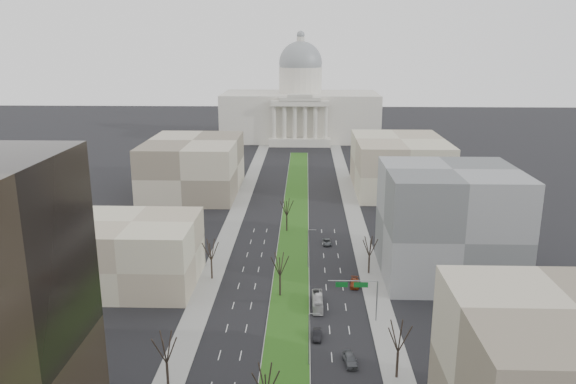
% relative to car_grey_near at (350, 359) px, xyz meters
% --- Properties ---
extents(ground, '(600.00, 600.00, 0.00)m').
position_rel_car_grey_near_xyz_m(ground, '(-10.32, 64.34, -0.81)').
color(ground, black).
rests_on(ground, ground).
extents(median, '(8.00, 222.03, 0.20)m').
position_rel_car_grey_near_xyz_m(median, '(-10.32, 63.33, -0.71)').
color(median, '#999993').
rests_on(median, ground).
extents(sidewalk_left, '(5.00, 330.00, 0.15)m').
position_rel_car_grey_near_xyz_m(sidewalk_left, '(-27.82, 39.34, -0.73)').
color(sidewalk_left, gray).
rests_on(sidewalk_left, ground).
extents(sidewalk_right, '(5.00, 330.00, 0.15)m').
position_rel_car_grey_near_xyz_m(sidewalk_right, '(7.18, 39.34, -0.73)').
color(sidewalk_right, gray).
rests_on(sidewalk_right, ground).
extents(capitol, '(80.00, 46.00, 55.00)m').
position_rel_car_grey_near_xyz_m(capitol, '(-10.32, 213.93, 15.50)').
color(capitol, beige).
rests_on(capitol, ground).
extents(building_beige_left, '(26.00, 22.00, 14.00)m').
position_rel_car_grey_near_xyz_m(building_beige_left, '(-43.32, 29.34, 6.19)').
color(building_beige_left, tan).
rests_on(building_beige_left, ground).
extents(building_grey_right, '(28.00, 26.00, 24.00)m').
position_rel_car_grey_near_xyz_m(building_grey_right, '(23.68, 36.34, 11.19)').
color(building_grey_right, slate).
rests_on(building_grey_right, ground).
extents(building_far_left, '(30.00, 40.00, 18.00)m').
position_rel_car_grey_near_xyz_m(building_far_left, '(-45.32, 104.34, 8.19)').
color(building_far_left, gray).
rests_on(building_far_left, ground).
extents(building_far_right, '(30.00, 40.00, 18.00)m').
position_rel_car_grey_near_xyz_m(building_far_right, '(24.68, 109.34, 8.19)').
color(building_far_right, tan).
rests_on(building_far_right, ground).
extents(tree_left_mid, '(5.40, 5.40, 9.72)m').
position_rel_car_grey_near_xyz_m(tree_left_mid, '(-27.52, -7.66, 6.19)').
color(tree_left_mid, black).
rests_on(tree_left_mid, ground).
extents(tree_left_far, '(5.28, 5.28, 9.50)m').
position_rel_car_grey_near_xyz_m(tree_left_far, '(-27.52, 32.34, 6.03)').
color(tree_left_far, black).
rests_on(tree_left_far, ground).
extents(tree_right_mid, '(5.52, 5.52, 9.94)m').
position_rel_car_grey_near_xyz_m(tree_right_mid, '(6.88, -3.66, 6.35)').
color(tree_right_mid, black).
rests_on(tree_right_mid, ground).
extents(tree_right_far, '(5.04, 5.04, 9.07)m').
position_rel_car_grey_near_xyz_m(tree_right_far, '(6.88, 36.34, 5.72)').
color(tree_right_far, black).
rests_on(tree_right_far, ground).
extents(tree_median_a, '(5.40, 5.40, 9.72)m').
position_rel_car_grey_near_xyz_m(tree_median_a, '(-12.32, -15.66, 6.19)').
color(tree_median_a, black).
rests_on(tree_median_a, ground).
extents(tree_median_b, '(5.40, 5.40, 9.72)m').
position_rel_car_grey_near_xyz_m(tree_median_b, '(-12.32, 24.34, 6.19)').
color(tree_median_b, black).
rests_on(tree_median_b, ground).
extents(tree_median_c, '(5.40, 5.40, 9.72)m').
position_rel_car_grey_near_xyz_m(tree_median_c, '(-12.32, 64.34, 6.19)').
color(tree_median_c, black).
rests_on(tree_median_c, ground).
extents(streetlamp_median_b, '(1.90, 0.20, 9.16)m').
position_rel_car_grey_near_xyz_m(streetlamp_median_b, '(-6.56, -0.66, 4.00)').
color(streetlamp_median_b, gray).
rests_on(streetlamp_median_b, ground).
extents(streetlamp_median_c, '(1.90, 0.20, 9.16)m').
position_rel_car_grey_near_xyz_m(streetlamp_median_c, '(-6.56, 39.34, 4.00)').
color(streetlamp_median_c, gray).
rests_on(streetlamp_median_c, ground).
extents(mast_arm_signs, '(9.12, 0.24, 8.09)m').
position_rel_car_grey_near_xyz_m(mast_arm_signs, '(3.17, 14.37, 5.30)').
color(mast_arm_signs, gray).
rests_on(mast_arm_signs, ground).
extents(car_grey_near, '(2.61, 4.99, 1.62)m').
position_rel_car_grey_near_xyz_m(car_grey_near, '(0.00, 0.00, 0.00)').
color(car_grey_near, '#4E5156').
rests_on(car_grey_near, ground).
extents(car_black, '(1.61, 4.24, 1.38)m').
position_rel_car_grey_near_xyz_m(car_black, '(-5.12, 7.86, -0.12)').
color(car_black, black).
rests_on(car_black, ground).
extents(car_red, '(2.37, 4.86, 1.36)m').
position_rel_car_grey_near_xyz_m(car_red, '(3.18, 29.64, -0.13)').
color(car_red, maroon).
rests_on(car_red, ground).
extents(car_grey_far, '(2.32, 4.59, 1.24)m').
position_rel_car_grey_near_xyz_m(car_grey_far, '(-1.77, 54.64, -0.19)').
color(car_grey_far, '#4E5256').
rests_on(car_grey_far, ground).
extents(box_van, '(2.00, 8.27, 2.30)m').
position_rel_car_grey_near_xyz_m(box_van, '(-4.82, 19.68, 0.34)').
color(box_van, '#BDBDBD').
rests_on(box_van, ground).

